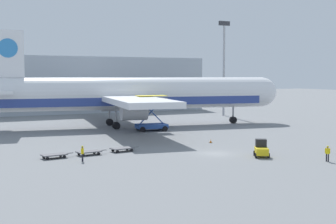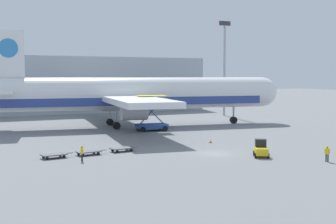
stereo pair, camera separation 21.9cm
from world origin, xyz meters
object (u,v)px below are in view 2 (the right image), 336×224
(baggage_dolly_third, at_px, (122,148))
(ground_crew_near, at_px, (327,152))
(light_mast, at_px, (224,61))
(ground_crew_far, at_px, (82,152))
(baggage_dolly_lead, at_px, (54,155))
(baggage_tug_mid, at_px, (261,149))
(scissor_lift_loader, at_px, (152,118))
(baggage_dolly_second, at_px, (89,152))
(airplane_main, at_px, (131,95))
(traffic_cone_near, at_px, (211,141))

(baggage_dolly_third, height_order, ground_crew_near, ground_crew_near)
(light_mast, height_order, ground_crew_far, light_mast)
(baggage_dolly_lead, relative_size, baggage_dolly_third, 1.00)
(baggage_tug_mid, bearing_deg, baggage_dolly_lead, 96.73)
(baggage_dolly_lead, bearing_deg, ground_crew_near, -37.07)
(baggage_dolly_third, bearing_deg, light_mast, 36.91)
(scissor_lift_loader, distance_m, baggage_dolly_second, 25.18)
(ground_crew_near, xyz_separation_m, ground_crew_far, (-23.85, 12.40, -0.01))
(baggage_dolly_third, bearing_deg, airplane_main, 59.13)
(ground_crew_near, bearing_deg, scissor_lift_loader, -24.13)
(ground_crew_near, distance_m, traffic_cone_near, 18.24)
(light_mast, relative_size, baggage_dolly_third, 5.80)
(baggage_dolly_lead, distance_m, ground_crew_far, 4.13)
(scissor_lift_loader, bearing_deg, ground_crew_near, -71.93)
(ground_crew_near, relative_size, ground_crew_far, 1.01)
(light_mast, bearing_deg, airplane_main, -157.12)
(baggage_dolly_third, bearing_deg, traffic_cone_near, -0.61)
(baggage_dolly_lead, distance_m, traffic_cone_near, 22.48)
(light_mast, bearing_deg, baggage_dolly_third, -137.14)
(scissor_lift_loader, height_order, traffic_cone_near, scissor_lift_loader)
(traffic_cone_near, bearing_deg, baggage_dolly_second, -174.27)
(baggage_dolly_lead, height_order, baggage_dolly_third, same)
(airplane_main, relative_size, scissor_lift_loader, 9.61)
(scissor_lift_loader, bearing_deg, baggage_dolly_lead, -128.60)
(baggage_tug_mid, height_order, ground_crew_near, baggage_tug_mid)
(airplane_main, distance_m, ground_crew_near, 42.51)
(baggage_dolly_lead, distance_m, baggage_dolly_second, 4.17)
(scissor_lift_loader, distance_m, baggage_dolly_lead, 28.30)
(ground_crew_far, bearing_deg, baggage_tug_mid, -77.07)
(scissor_lift_loader, distance_m, baggage_tug_mid, 28.83)
(light_mast, distance_m, baggage_dolly_second, 59.84)
(airplane_main, bearing_deg, ground_crew_far, -111.81)
(baggage_tug_mid, distance_m, baggage_dolly_third, 16.90)
(baggage_tug_mid, distance_m, baggage_dolly_lead, 23.84)
(ground_crew_near, bearing_deg, ground_crew_far, 30.12)
(scissor_lift_loader, distance_m, ground_crew_far, 29.08)
(baggage_dolly_second, distance_m, ground_crew_far, 4.12)
(baggage_dolly_lead, xyz_separation_m, baggage_dolly_third, (8.64, 0.77, 0.00))
(baggage_dolly_lead, height_order, ground_crew_near, ground_crew_near)
(light_mast, distance_m, airplane_main, 31.63)
(ground_crew_near, relative_size, traffic_cone_near, 3.24)
(baggage_dolly_second, bearing_deg, ground_crew_near, -42.02)
(light_mast, distance_m, traffic_cone_near, 46.40)
(scissor_lift_loader, relative_size, baggage_dolly_second, 1.60)
(baggage_tug_mid, height_order, baggage_dolly_third, baggage_tug_mid)
(ground_crew_far, bearing_deg, scissor_lift_loader, -8.45)
(baggage_dolly_third, relative_size, ground_crew_far, 2.16)
(scissor_lift_loader, distance_m, baggage_dolly_third, 21.97)
(ground_crew_near, bearing_deg, light_mast, -55.28)
(baggage_tug_mid, height_order, ground_crew_far, baggage_tug_mid)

